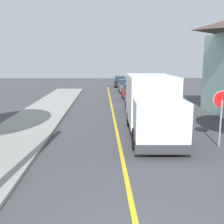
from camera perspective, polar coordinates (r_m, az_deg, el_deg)
name	(u,v)px	position (r m, az deg, el deg)	size (l,w,h in m)	color
centre_line_yellow	(117,135)	(14.87, 1.16, -4.81)	(0.16, 56.00, 0.01)	gold
box_truck	(151,103)	(14.71, 8.34, 1.94)	(2.67, 7.27, 3.20)	white
parked_car_near	(139,102)	(21.32, 5.72, 2.05)	(1.93, 4.45, 1.67)	#2D4793
parked_car_mid	(132,92)	(28.17, 4.19, 4.17)	(1.94, 4.45, 1.67)	maroon
parked_car_far	(126,86)	(35.29, 2.91, 5.50)	(1.86, 4.42, 1.67)	#4C564C
parked_car_furthest	(120,82)	(42.67, 1.69, 6.40)	(1.92, 4.45, 1.67)	black
stop_sign	(221,108)	(13.43, 22.11, 0.82)	(0.80, 0.10, 2.65)	gray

